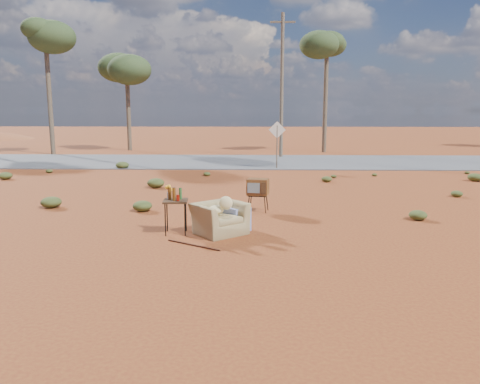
{
  "coord_description": "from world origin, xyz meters",
  "views": [
    {
      "loc": [
        0.43,
        -9.6,
        2.66
      ],
      "look_at": [
        0.12,
        1.1,
        0.8
      ],
      "focal_mm": 35.0,
      "sensor_mm": 36.0,
      "label": 1
    }
  ],
  "objects": [
    {
      "name": "road_sign",
      "position": [
        1.5,
        12.0,
        1.5
      ],
      "size": [
        0.78,
        0.06,
        2.19
      ],
      "color": "brown",
      "rests_on": "ground"
    },
    {
      "name": "tv_unit",
      "position": [
        0.55,
        2.67,
        0.65
      ],
      "size": [
        0.62,
        0.53,
        0.88
      ],
      "rotation": [
        0.0,
        0.0,
        -0.18
      ],
      "color": "black",
      "rests_on": "ground"
    },
    {
      "name": "armchair",
      "position": [
        -0.25,
        0.41,
        0.43
      ],
      "size": [
        1.32,
        1.39,
        0.92
      ],
      "rotation": [
        0.0,
        0.0,
        0.7
      ],
      "color": "#958051",
      "rests_on": "ground"
    },
    {
      "name": "eucalyptus_left",
      "position": [
        -12.0,
        19.0,
        6.92
      ],
      "size": [
        3.2,
        3.2,
        8.1
      ],
      "color": "brown",
      "rests_on": "ground"
    },
    {
      "name": "highway",
      "position": [
        0.0,
        15.0,
        0.02
      ],
      "size": [
        140.0,
        7.0,
        0.04
      ],
      "primitive_type": "cube",
      "color": "#565659",
      "rests_on": "ground"
    },
    {
      "name": "side_table",
      "position": [
        -1.3,
        0.36,
        0.78
      ],
      "size": [
        0.57,
        0.57,
        1.05
      ],
      "rotation": [
        0.0,
        0.0,
        0.09
      ],
      "color": "#3A2315",
      "rests_on": "ground"
    },
    {
      "name": "eucalyptus_near_left",
      "position": [
        -8.0,
        22.0,
        5.45
      ],
      "size": [
        3.2,
        3.2,
        6.6
      ],
      "color": "brown",
      "rests_on": "ground"
    },
    {
      "name": "rusty_bar",
      "position": [
        -0.76,
        -0.61,
        0.02
      ],
      "size": [
        1.14,
        0.74,
        0.04
      ],
      "primitive_type": "cylinder",
      "rotation": [
        0.0,
        1.57,
        -0.56
      ],
      "color": "#4F2215",
      "rests_on": "ground"
    },
    {
      "name": "utility_pole_center",
      "position": [
        2.0,
        17.5,
        4.15
      ],
      "size": [
        1.4,
        0.2,
        8.0
      ],
      "color": "brown",
      "rests_on": "ground"
    },
    {
      "name": "scrub_patch",
      "position": [
        -0.82,
        4.41,
        0.14
      ],
      "size": [
        17.49,
        8.07,
        0.33
      ],
      "color": "#465023",
      "rests_on": "ground"
    },
    {
      "name": "ground",
      "position": [
        0.0,
        0.0,
        0.0
      ],
      "size": [
        140.0,
        140.0,
        0.0
      ],
      "primitive_type": "plane",
      "color": "brown",
      "rests_on": "ground"
    },
    {
      "name": "eucalyptus_center",
      "position": [
        5.0,
        21.0,
        6.43
      ],
      "size": [
        3.2,
        3.2,
        7.6
      ],
      "color": "brown",
      "rests_on": "ground"
    }
  ]
}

